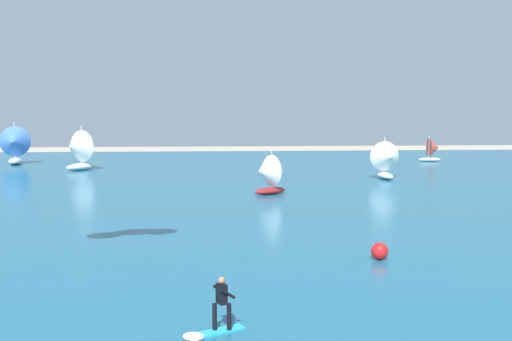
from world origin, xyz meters
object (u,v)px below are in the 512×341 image
at_px(sailboat_mid_left, 77,150).
at_px(marker_buoy, 380,251).
at_px(sailboat_far_left, 266,174).
at_px(sailboat_anchored_offshore, 14,145).
at_px(sailboat_mid_right, 387,160).
at_px(sailboat_center_horizon, 433,150).
at_px(kitesurfer, 216,313).

relative_size(sailboat_mid_left, marker_buoy, 6.47).
relative_size(sailboat_far_left, sailboat_mid_left, 0.71).
bearing_deg(sailboat_anchored_offshore, sailboat_mid_right, -25.04).
bearing_deg(sailboat_mid_right, sailboat_center_horizon, 58.24).
height_order(sailboat_mid_right, marker_buoy, sailboat_mid_right).
bearing_deg(sailboat_center_horizon, sailboat_mid_right, -121.76).
distance_m(sailboat_mid_left, sailboat_center_horizon, 44.72).
distance_m(sailboat_far_left, sailboat_mid_right, 15.88).
bearing_deg(sailboat_mid_left, marker_buoy, -61.97).
bearing_deg(sailboat_far_left, sailboat_mid_right, 37.36).
relative_size(sailboat_center_horizon, marker_buoy, 4.44).
bearing_deg(sailboat_far_left, sailboat_center_horizon, 49.75).
bearing_deg(sailboat_anchored_offshore, sailboat_center_horizon, 0.48).
xyz_separation_m(kitesurfer, sailboat_mid_right, (16.89, 38.72, 1.27)).
xyz_separation_m(kitesurfer, sailboat_far_left, (4.27, 29.09, 1.01)).
bearing_deg(kitesurfer, sailboat_mid_left, 106.60).
distance_m(sailboat_anchored_offshore, sailboat_center_horizon, 53.21).
relative_size(sailboat_mid_right, sailboat_center_horizon, 1.19).
bearing_deg(sailboat_mid_right, sailboat_far_left, -142.64).
bearing_deg(marker_buoy, sailboat_far_left, 98.33).
height_order(kitesurfer, sailboat_far_left, sailboat_far_left).
height_order(kitesurfer, marker_buoy, kitesurfer).
xyz_separation_m(sailboat_mid_left, sailboat_anchored_offshore, (-9.29, 8.02, 0.13)).
bearing_deg(marker_buoy, sailboat_center_horizon, 66.60).
relative_size(kitesurfer, sailboat_center_horizon, 0.58).
bearing_deg(sailboat_mid_left, sailboat_far_left, -47.37).
distance_m(sailboat_mid_left, sailboat_anchored_offshore, 12.27).
bearing_deg(marker_buoy, kitesurfer, -131.90).
xyz_separation_m(sailboat_mid_right, sailboat_anchored_offshore, (-41.05, 19.17, 0.54)).
height_order(sailboat_mid_left, sailboat_anchored_offshore, sailboat_anchored_offshore).
height_order(sailboat_far_left, sailboat_center_horizon, sailboat_far_left).
relative_size(sailboat_anchored_offshore, marker_buoy, 6.85).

